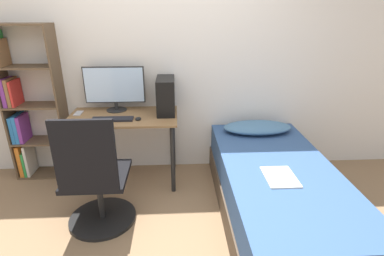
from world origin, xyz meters
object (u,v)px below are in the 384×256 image
(monitor, at_px, (115,87))
(pc_tower, at_px, (166,96))
(bed, at_px, (276,192))
(office_chair, at_px, (96,186))
(keyboard, at_px, (112,119))
(bookshelf, at_px, (26,111))

(monitor, xyz_separation_m, pc_tower, (0.53, -0.10, -0.07))
(bed, bearing_deg, pc_tower, 140.40)
(office_chair, height_order, bed, office_chair)
(office_chair, height_order, monitor, monitor)
(bed, height_order, pc_tower, pc_tower)
(office_chair, xyz_separation_m, pc_tower, (0.57, 0.83, 0.53))
(keyboard, distance_m, pc_tower, 0.59)
(monitor, bearing_deg, bookshelf, -179.20)
(bookshelf, height_order, bed, bookshelf)
(office_chair, xyz_separation_m, keyboard, (0.05, 0.62, 0.36))
(bed, distance_m, pc_tower, 1.42)
(office_chair, distance_m, bed, 1.54)
(bookshelf, height_order, office_chair, bookshelf)
(bookshelf, distance_m, office_chair, 1.34)
(monitor, xyz_separation_m, keyboard, (0.01, -0.31, -0.24))
(pc_tower, bearing_deg, office_chair, -124.24)
(office_chair, height_order, keyboard, office_chair)
(bookshelf, relative_size, monitor, 2.60)
(office_chair, relative_size, pc_tower, 2.66)
(office_chair, bearing_deg, bed, 1.21)
(office_chair, distance_m, monitor, 1.11)
(office_chair, relative_size, monitor, 1.66)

